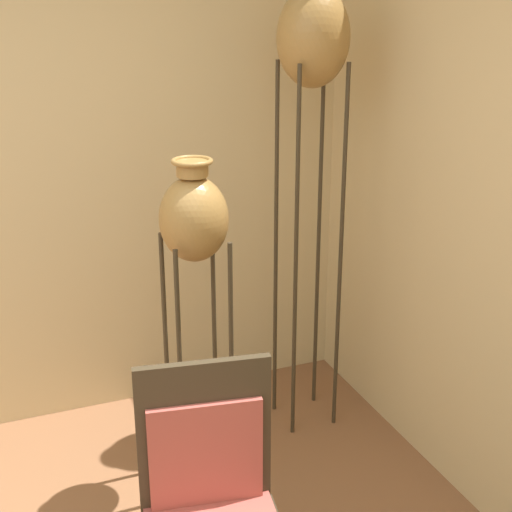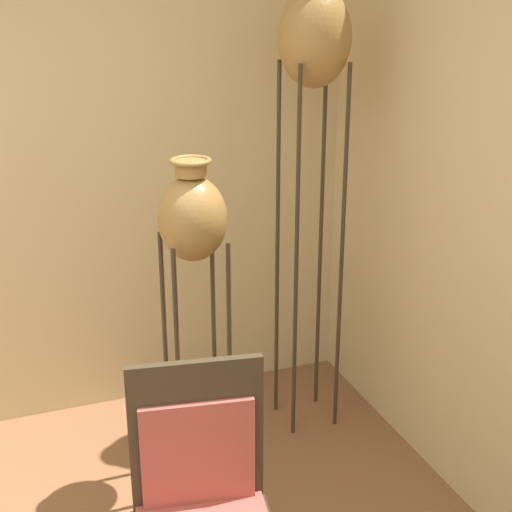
{
  "view_description": "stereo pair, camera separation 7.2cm",
  "coord_description": "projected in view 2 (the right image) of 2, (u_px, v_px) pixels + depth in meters",
  "views": [
    {
      "loc": [
        0.24,
        -1.39,
        2.08
      ],
      "look_at": [
        1.36,
        1.41,
        0.99
      ],
      "focal_mm": 50.0,
      "sensor_mm": 36.0,
      "label": 1
    },
    {
      "loc": [
        0.31,
        -1.42,
        2.08
      ],
      "look_at": [
        1.36,
        1.41,
        0.99
      ],
      "focal_mm": 50.0,
      "sensor_mm": 36.0,
      "label": 2
    }
  ],
  "objects": [
    {
      "name": "vase_stand_tall",
      "position": [
        314.0,
        48.0,
        3.14
      ],
      "size": [
        0.33,
        0.33,
        2.23
      ],
      "color": "#382D1E",
      "rests_on": "ground_plane"
    },
    {
      "name": "chair",
      "position": [
        204.0,
        510.0,
        2.22
      ],
      "size": [
        0.53,
        0.56,
        1.03
      ],
      "rotation": [
        0.0,
        0.0,
        -0.16
      ],
      "color": "#382D1E",
      "rests_on": "ground_plane"
    },
    {
      "name": "vase_stand_medium",
      "position": [
        193.0,
        226.0,
        2.9
      ],
      "size": [
        0.28,
        0.28,
        1.49
      ],
      "color": "#382D1E",
      "rests_on": "ground_plane"
    }
  ]
}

